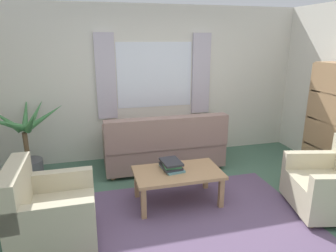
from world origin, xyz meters
TOP-DOWN VIEW (x-y plane):
  - ground_plane at (0.00, 0.00)m, footprint 6.24×6.24m
  - wall_back at (0.00, 2.26)m, footprint 5.32×0.12m
  - window_with_curtains at (0.00, 2.18)m, footprint 1.98×0.07m
  - area_rug at (0.00, 0.00)m, footprint 2.67×1.96m
  - couch at (-0.00, 1.57)m, footprint 1.90×0.82m
  - armchair_left at (-1.59, 0.03)m, footprint 0.83×0.85m
  - armchair_right at (1.67, -0.20)m, footprint 0.99×1.00m
  - coffee_table at (-0.09, 0.46)m, footprint 1.10×0.64m
  - book_stack_on_table at (-0.15, 0.55)m, footprint 0.28×0.37m
  - potted_plant at (-2.07, 1.73)m, footprint 1.13×1.13m
  - bookshelf at (2.35, 0.58)m, footprint 0.30×0.94m

SIDE VIEW (x-z plane):
  - ground_plane at x=0.00m, z-range 0.00..0.00m
  - area_rug at x=0.00m, z-range 0.00..0.01m
  - armchair_left at x=-1.59m, z-range -0.09..0.79m
  - armchair_right at x=1.67m, z-range -0.09..0.79m
  - couch at x=0.00m, z-range -0.09..0.83m
  - coffee_table at x=-0.09m, z-range 0.16..0.60m
  - book_stack_on_table at x=-0.15m, z-range 0.44..0.55m
  - potted_plant at x=-2.07m, z-range -0.09..1.11m
  - bookshelf at x=2.35m, z-range -0.07..1.65m
  - wall_back at x=0.00m, z-range 0.00..2.60m
  - window_with_curtains at x=0.00m, z-range 0.75..2.15m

